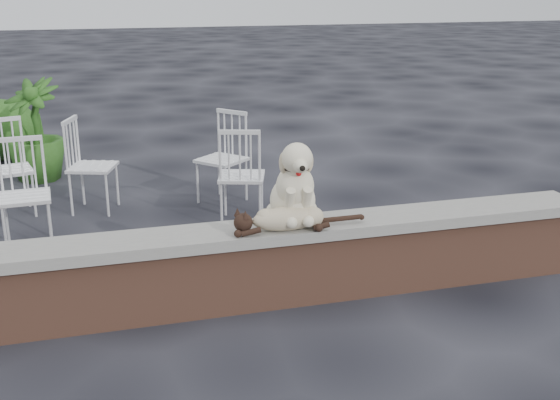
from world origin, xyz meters
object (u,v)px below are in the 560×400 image
object	(u,v)px
potted_plant_b	(35,130)
chair_e	(93,165)
chair_d	(221,158)
chair_c	(242,175)
dog	(293,180)
chair_a	(9,169)
chair_b	(25,195)
cat	(288,217)

from	to	relation	value
potted_plant_b	chair_e	bearing A→B (deg)	-65.56
chair_d	chair_c	bearing A→B (deg)	-35.37
chair_d	potted_plant_b	distance (m)	2.36
dog	chair_d	world-z (taller)	dog
chair_a	chair_e	distance (m)	0.80
chair_b	potted_plant_b	xyz separation A→B (m)	(-0.03, 2.20, 0.12)
dog	chair_a	bearing A→B (deg)	134.74
cat	chair_b	world-z (taller)	chair_b
cat	chair_e	xyz separation A→B (m)	(-1.27, 2.57, -0.20)
chair_e	chair_b	bearing A→B (deg)	164.51
cat	chair_c	size ratio (longest dim) A/B	1.19
cat	chair_d	size ratio (longest dim) A/B	1.19
dog	potted_plant_b	xyz separation A→B (m)	(-1.96, 3.76, -0.30)
cat	chair_e	size ratio (longest dim) A/B	1.19
cat	chair_b	size ratio (longest dim) A/B	1.19
dog	chair_e	bearing A→B (deg)	123.46
chair_b	potted_plant_b	bearing A→B (deg)	87.48
chair_a	chair_b	distance (m)	0.98
dog	cat	bearing A→B (deg)	-113.72
chair_d	chair_b	bearing A→B (deg)	-107.72
chair_c	chair_e	bearing A→B (deg)	-11.54
chair_b	dog	bearing A→B (deg)	-42.30
cat	chair_d	xyz separation A→B (m)	(0.02, 2.51, -0.20)
cat	chair_d	bearing A→B (deg)	93.88
cat	chair_e	distance (m)	2.87
potted_plant_b	chair_a	bearing A→B (deg)	-98.34
cat	chair_e	world-z (taller)	chair_e
chair_a	chair_b	size ratio (longest dim) A/B	1.00
dog	chair_d	xyz separation A→B (m)	(-0.06, 2.36, -0.42)
chair_e	chair_d	world-z (taller)	same
chair_c	chair_d	distance (m)	0.67
chair_a	chair_c	distance (m)	2.30
chair_c	chair_b	bearing A→B (deg)	20.68
dog	chair_d	size ratio (longest dim) A/B	0.66
chair_e	chair_d	xyz separation A→B (m)	(1.29, -0.06, 0.00)
cat	chair_a	world-z (taller)	chair_a
chair_a	chair_c	size ratio (longest dim) A/B	1.00
chair_c	chair_d	world-z (taller)	same
chair_a	chair_e	bearing A→B (deg)	-19.59
chair_b	cat	bearing A→B (deg)	-46.11
dog	chair_b	bearing A→B (deg)	145.35
chair_e	cat	bearing A→B (deg)	-135.32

